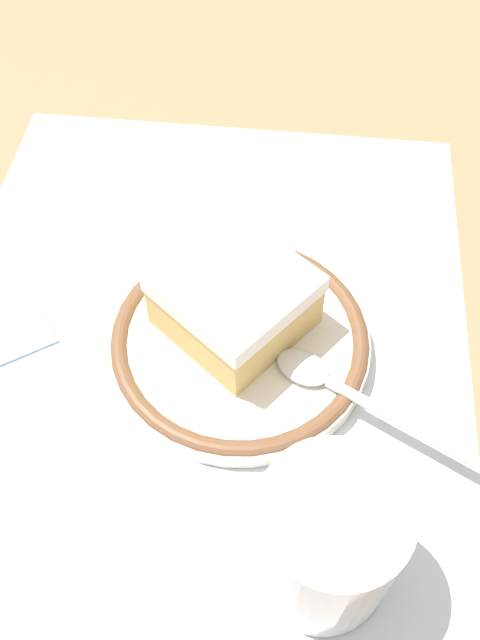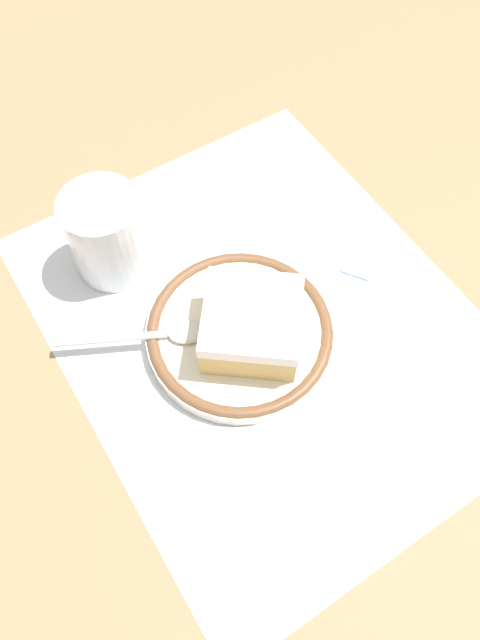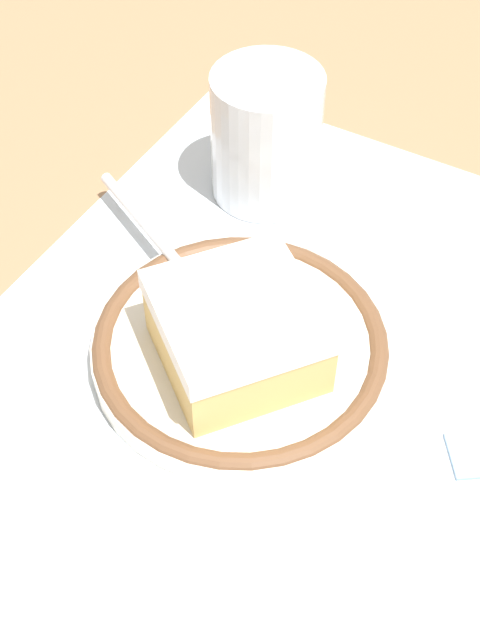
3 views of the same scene
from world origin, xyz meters
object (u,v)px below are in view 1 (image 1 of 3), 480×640
object	(u,v)px
cake_slice	(235,300)
napkin	(197,193)
plate	(240,341)
cup	(326,545)
sugar_packet	(18,338)
spoon	(343,389)

from	to	relation	value
cake_slice	napkin	distance (m)	0.15
cake_slice	napkin	size ratio (longest dim) A/B	1.02
plate	cake_slice	bearing A→B (deg)	-157.99
cup	napkin	size ratio (longest dim) A/B	0.78
plate	napkin	world-z (taller)	plate
plate	sugar_packet	bearing A→B (deg)	-86.11
plate	sugar_packet	xyz separation A→B (m)	(0.01, -0.16, -0.01)
spoon	napkin	size ratio (longest dim) A/B	1.12
cake_slice	sugar_packet	world-z (taller)	cake_slice
plate	cup	xyz separation A→B (m)	(0.15, 0.06, 0.03)
napkin	sugar_packet	bearing A→B (deg)	-33.40
spoon	sugar_packet	xyz separation A→B (m)	(-0.03, -0.23, -0.02)
sugar_packet	plate	bearing A→B (deg)	93.89
plate	spoon	xyz separation A→B (m)	(0.04, 0.07, 0.01)
cake_slice	sugar_packet	xyz separation A→B (m)	(0.02, -0.15, -0.04)
napkin	sugar_packet	world-z (taller)	sugar_packet
plate	sugar_packet	distance (m)	0.16
plate	cake_slice	xyz separation A→B (m)	(-0.01, -0.00, 0.03)
napkin	sugar_packet	xyz separation A→B (m)	(0.16, -0.11, 0.00)
plate	cup	world-z (taller)	cup
cake_slice	spoon	xyz separation A→B (m)	(0.05, 0.08, -0.02)
cup	sugar_packet	size ratio (longest dim) A/B	1.90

